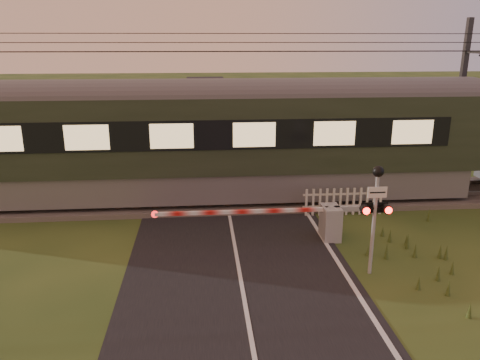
{
  "coord_description": "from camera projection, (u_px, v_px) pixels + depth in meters",
  "views": [
    {
      "loc": [
        -0.93,
        -10.39,
        5.88
      ],
      "look_at": [
        0.23,
        3.2,
        1.79
      ],
      "focal_mm": 35.0,
      "sensor_mm": 36.0,
      "label": 1
    }
  ],
  "objects": [
    {
      "name": "ground",
      "position": [
        242.0,
        285.0,
        11.67
      ],
      "size": [
        160.0,
        160.0,
        0.0
      ],
      "primitive_type": "plane",
      "color": "#254018",
      "rests_on": "ground"
    },
    {
      "name": "picket_fence",
      "position": [
        344.0,
        201.0,
        16.25
      ],
      "size": [
        2.88,
        0.08,
        0.98
      ],
      "color": "silver",
      "rests_on": "ground"
    },
    {
      "name": "boom_gate",
      "position": [
        321.0,
        221.0,
        14.26
      ],
      "size": [
        6.35,
        0.8,
        1.07
      ],
      "color": "gray",
      "rests_on": "ground"
    },
    {
      "name": "track_bed",
      "position": [
        227.0,
        199.0,
        17.86
      ],
      "size": [
        140.0,
        3.4,
        0.39
      ],
      "color": "#47423D",
      "rests_on": "ground"
    },
    {
      "name": "overhead_wires",
      "position": [
        225.0,
        45.0,
        16.24
      ],
      "size": [
        120.0,
        0.62,
        0.62
      ],
      "color": "black",
      "rests_on": "ground"
    },
    {
      "name": "catenary_mast",
      "position": [
        461.0,
        98.0,
        19.81
      ],
      "size": [
        0.21,
        2.46,
        6.77
      ],
      "color": "#2D2D30",
      "rests_on": "ground"
    },
    {
      "name": "train",
      "position": [
        478.0,
        134.0,
        17.98
      ],
      "size": [
        45.45,
        3.13,
        4.24
      ],
      "color": "slate",
      "rests_on": "ground"
    },
    {
      "name": "crossing_signal",
      "position": [
        376.0,
        201.0,
        11.72
      ],
      "size": [
        0.74,
        0.33,
        2.92
      ],
      "color": "gray",
      "rests_on": "ground"
    },
    {
      "name": "road",
      "position": [
        243.0,
        290.0,
        11.45
      ],
      "size": [
        6.0,
        140.0,
        0.03
      ],
      "color": "black",
      "rests_on": "ground"
    }
  ]
}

